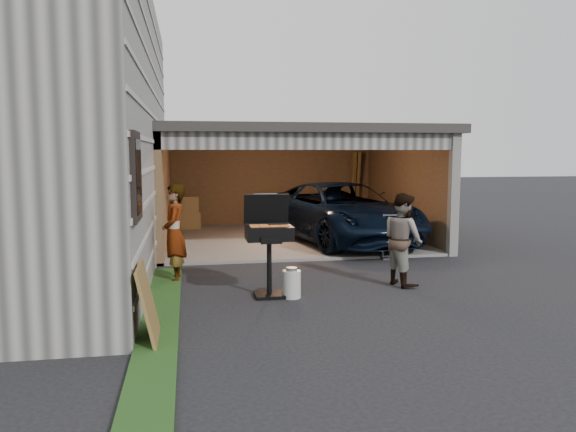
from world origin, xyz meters
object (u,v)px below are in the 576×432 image
man (403,239)px  minivan (341,215)px  woman (174,234)px  propane_tank (292,284)px  plywood_panel (148,305)px  bbq_grill (269,237)px  hand_truck (390,250)px

man → minivan: bearing=-16.1°
woman → man: bearing=78.7°
propane_tank → plywood_panel: size_ratio=0.45×
woman → plywood_panel: woman is taller
man → propane_tank: 2.20m
woman → propane_tank: woman is taller
plywood_panel → minivan: bearing=57.7°
woman → bbq_grill: bearing=51.8°
minivan → propane_tank: size_ratio=12.11×
woman → bbq_grill: 1.94m
minivan → woman: woman is taller
woman → bbq_grill: (1.50, -1.23, 0.09)m
propane_tank → plywood_panel: plywood_panel is taller
man → propane_tank: bearing=90.2°
minivan → bbq_grill: bearing=-129.7°
minivan → plywood_panel: bearing=-134.2°
bbq_grill → plywood_panel: 2.67m
bbq_grill → plywood_panel: bearing=-131.5°
plywood_panel → hand_truck: 6.63m
minivan → bbq_grill: bbq_grill is taller
minivan → hand_truck: 2.26m
woman → hand_truck: bearing=108.8°
hand_truck → man: bearing=-94.8°
bbq_grill → hand_truck: 4.09m
minivan → man: (-0.13, -4.43, 0.06)m
man → woman: bearing=63.1°
bbq_grill → minivan: bearing=62.2°
hand_truck → plywood_panel: bearing=-125.5°
bbq_grill → propane_tank: size_ratio=3.71×
man → bbq_grill: (-2.39, -0.36, 0.16)m
minivan → hand_truck: minivan is taller
minivan → woman: (-4.02, -3.56, 0.14)m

